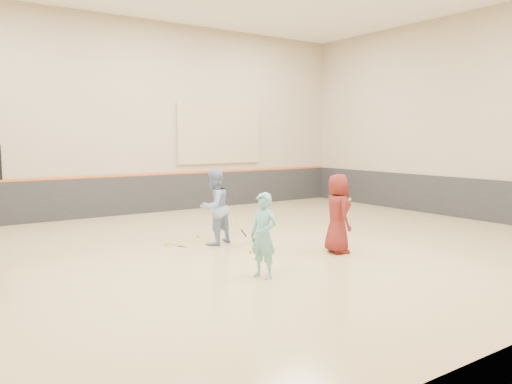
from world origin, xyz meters
TOP-DOWN VIEW (x-y plane):
  - room at (0.00, 0.00)m, footprint 15.04×12.04m
  - wainscot_back at (0.00, 5.97)m, footprint 14.90×0.04m
  - wainscot_right at (7.47, 0.00)m, footprint 0.04×11.90m
  - accent_stripe at (0.00, 5.96)m, footprint 14.90×0.03m
  - acoustic_panel at (2.80, 5.95)m, footprint 3.20×0.08m
  - girl at (-1.07, -2.10)m, footprint 0.48×0.61m
  - instructor at (-0.43, 0.68)m, footprint 0.98×0.86m
  - young_man at (1.28, -1.44)m, footprint 0.76×0.93m
  - held_racket at (-0.05, 0.38)m, footprint 0.41×0.41m
  - spare_racket at (-1.31, 1.11)m, footprint 0.68×0.68m
  - ball_under_racket at (-0.24, -0.47)m, footprint 0.07×0.07m
  - ball_in_hand at (1.46, -1.59)m, footprint 0.07×0.07m
  - ball_beside_spare at (-0.37, 1.61)m, footprint 0.07×0.07m

SIDE VIEW (x-z plane):
  - ball_under_racket at x=-0.24m, z-range 0.00..0.07m
  - ball_beside_spare at x=-0.37m, z-range 0.00..0.07m
  - spare_racket at x=-1.31m, z-range 0.00..0.07m
  - held_racket at x=-0.05m, z-range 0.24..0.71m
  - wainscot_back at x=0.00m, z-range 0.00..1.20m
  - wainscot_right at x=7.47m, z-range 0.00..1.20m
  - girl at x=-1.07m, z-range 0.00..1.46m
  - room at x=0.00m, z-range -2.30..3.92m
  - young_man at x=1.28m, z-range 0.00..1.64m
  - instructor at x=-0.43m, z-range 0.00..1.69m
  - ball_in_hand at x=1.46m, z-range 1.08..1.15m
  - accent_stripe at x=0.00m, z-range 1.19..1.25m
  - acoustic_panel at x=2.80m, z-range 1.50..3.50m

